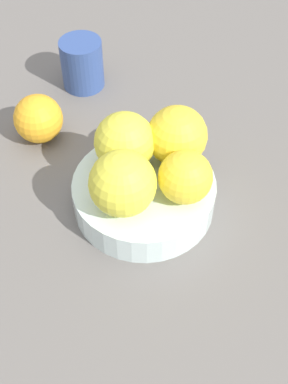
% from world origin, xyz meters
% --- Properties ---
extents(ground_plane, '(1.10, 1.10, 0.02)m').
position_xyz_m(ground_plane, '(0.00, 0.00, -0.01)').
color(ground_plane, '#66605B').
extents(fruit_bowl, '(0.18, 0.18, 0.04)m').
position_xyz_m(fruit_bowl, '(0.00, 0.00, 0.02)').
color(fruit_bowl, silver).
rests_on(fruit_bowl, ground_plane).
extents(orange_in_bowl_0, '(0.08, 0.08, 0.08)m').
position_xyz_m(orange_in_bowl_0, '(0.03, 0.03, 0.08)').
color(orange_in_bowl_0, yellow).
rests_on(orange_in_bowl_0, fruit_bowl).
extents(orange_in_bowl_1, '(0.06, 0.06, 0.06)m').
position_xyz_m(orange_in_bowl_1, '(-0.01, -0.05, 0.07)').
color(orange_in_bowl_1, yellow).
rests_on(orange_in_bowl_1, fruit_bowl).
extents(orange_in_bowl_2, '(0.08, 0.08, 0.08)m').
position_xyz_m(orange_in_bowl_2, '(-0.04, 0.02, 0.08)').
color(orange_in_bowl_2, yellow).
rests_on(orange_in_bowl_2, fruit_bowl).
extents(orange_in_bowl_3, '(0.08, 0.08, 0.08)m').
position_xyz_m(orange_in_bowl_3, '(0.05, -0.03, 0.08)').
color(orange_in_bowl_3, yellow).
rests_on(orange_in_bowl_3, fruit_bowl).
extents(orange_loose_0, '(0.07, 0.07, 0.07)m').
position_xyz_m(orange_loose_0, '(0.10, 0.16, 0.03)').
color(orange_loose_0, '#F9A823').
rests_on(orange_loose_0, ground_plane).
extents(ceramic_cup, '(0.06, 0.06, 0.08)m').
position_xyz_m(ceramic_cup, '(0.23, 0.13, 0.04)').
color(ceramic_cup, '#334C8C').
rests_on(ceramic_cup, ground_plane).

